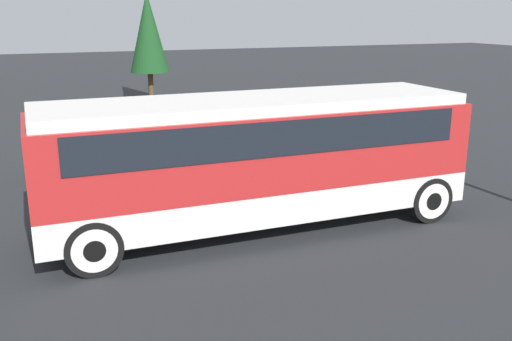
{
  "coord_description": "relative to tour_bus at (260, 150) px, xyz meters",
  "views": [
    {
      "loc": [
        -4.44,
        -11.04,
        4.62
      ],
      "look_at": [
        0.0,
        0.0,
        1.3
      ],
      "focal_mm": 40.0,
      "sensor_mm": 36.0,
      "label": 1
    }
  ],
  "objects": [
    {
      "name": "tree_center",
      "position": [
        1.55,
        18.97,
        1.84
      ],
      "size": [
        2.02,
        2.02,
        5.63
      ],
      "color": "brown",
      "rests_on": "ground_plane"
    },
    {
      "name": "parked_car_mid",
      "position": [
        3.26,
        8.56,
        -1.08
      ],
      "size": [
        4.73,
        1.95,
        1.32
      ],
      "color": "navy",
      "rests_on": "ground_plane"
    },
    {
      "name": "tour_bus",
      "position": [
        0.0,
        0.0,
        0.0
      ],
      "size": [
        9.25,
        2.65,
        2.88
      ],
      "color": "silver",
      "rests_on": "ground_plane"
    },
    {
      "name": "parked_car_near",
      "position": [
        -1.88,
        5.62,
        -1.05
      ],
      "size": [
        4.62,
        1.85,
        1.38
      ],
      "color": "#2D5638",
      "rests_on": "ground_plane"
    },
    {
      "name": "ground_plane",
      "position": [
        -0.09,
        0.0,
        -1.74
      ],
      "size": [
        120.0,
        120.0,
        0.0
      ],
      "primitive_type": "plane",
      "color": "#26282B"
    }
  ]
}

